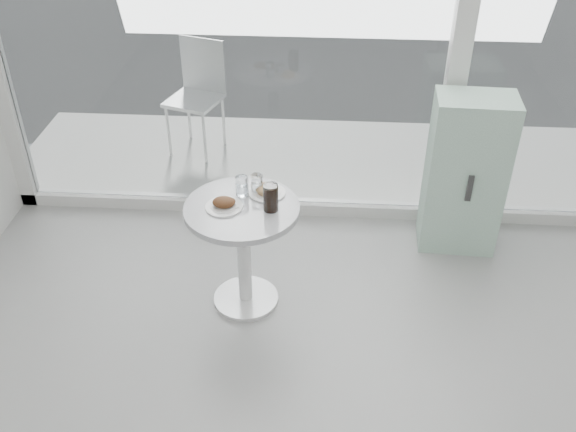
# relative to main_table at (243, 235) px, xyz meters

# --- Properties ---
(storefront) EXTENTS (5.00, 0.14, 3.00)m
(storefront) POSITION_rel_main_table_xyz_m (0.57, 1.10, 1.16)
(storefront) COLOR white
(storefront) RESTS_ON ground
(main_table) EXTENTS (0.72, 0.72, 0.77)m
(main_table) POSITION_rel_main_table_xyz_m (0.00, 0.00, 0.00)
(main_table) COLOR white
(main_table) RESTS_ON ground
(patio_deck) EXTENTS (5.60, 1.60, 0.05)m
(patio_deck) POSITION_rel_main_table_xyz_m (0.50, 1.90, -0.53)
(patio_deck) COLOR silver
(patio_deck) RESTS_ON ground
(mint_cabinet) EXTENTS (0.57, 0.40, 1.19)m
(mint_cabinet) POSITION_rel_main_table_xyz_m (1.51, 0.78, 0.04)
(mint_cabinet) COLOR #8CB39D
(mint_cabinet) RESTS_ON ground
(patio_chair) EXTENTS (0.55, 0.55, 1.01)m
(patio_chair) POSITION_rel_main_table_xyz_m (-0.67, 2.08, 0.07)
(patio_chair) COLOR white
(patio_chair) RESTS_ON patio_deck
(plate_fritter) EXTENTS (0.23, 0.23, 0.07)m
(plate_fritter) POSITION_rel_main_table_xyz_m (-0.10, -0.02, 0.25)
(plate_fritter) COLOR white
(plate_fritter) RESTS_ON main_table
(plate_donut) EXTENTS (0.24, 0.24, 0.06)m
(plate_donut) POSITION_rel_main_table_xyz_m (0.14, 0.16, 0.24)
(plate_donut) COLOR white
(plate_donut) RESTS_ON main_table
(water_tumbler_a) EXTENTS (0.08, 0.08, 0.13)m
(water_tumbler_a) POSITION_rel_main_table_xyz_m (-0.01, 0.13, 0.28)
(water_tumbler_a) COLOR white
(water_tumbler_a) RESTS_ON main_table
(water_tumbler_b) EXTENTS (0.08, 0.08, 0.12)m
(water_tumbler_b) POSITION_rel_main_table_xyz_m (0.08, 0.17, 0.27)
(water_tumbler_b) COLOR white
(water_tumbler_b) RESTS_ON main_table
(cola_glass) EXTENTS (0.09, 0.09, 0.18)m
(cola_glass) POSITION_rel_main_table_xyz_m (0.18, -0.02, 0.30)
(cola_glass) COLOR white
(cola_glass) RESTS_ON main_table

